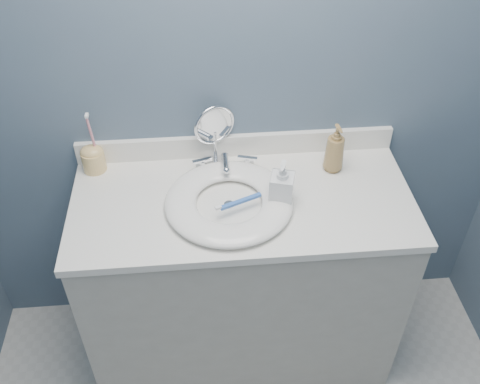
{
  "coord_description": "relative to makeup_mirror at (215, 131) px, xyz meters",
  "views": [
    {
      "loc": [
        -0.13,
        -0.43,
        2.15
      ],
      "look_at": [
        -0.01,
        0.94,
        0.94
      ],
      "focal_mm": 40.0,
      "sensor_mm": 36.0,
      "label": 1
    }
  ],
  "objects": [
    {
      "name": "countertop",
      "position": [
        0.08,
        -0.24,
        -0.15
      ],
      "size": [
        1.22,
        0.57,
        0.03
      ],
      "primitive_type": "cube",
      "color": "white",
      "rests_on": "vanity_cabinet"
    },
    {
      "name": "toothbrush_holder",
      "position": [
        -0.46,
        -0.02,
        -0.07
      ],
      "size": [
        0.09,
        0.09,
        0.25
      ],
      "rotation": [
        0.0,
        0.0,
        -0.33
      ],
      "color": "#E3BC71",
      "rests_on": "countertop"
    },
    {
      "name": "basin",
      "position": [
        0.03,
        -0.27,
        -0.11
      ],
      "size": [
        0.45,
        0.45,
        0.04
      ],
      "primitive_type": null,
      "color": "white",
      "rests_on": "countertop"
    },
    {
      "name": "soap_bottle_amber",
      "position": [
        0.44,
        -0.1,
        -0.03
      ],
      "size": [
        0.08,
        0.08,
        0.19
      ],
      "primitive_type": "imported",
      "rotation": [
        0.0,
        0.0,
        0.13
      ],
      "color": "olive",
      "rests_on": "countertop"
    },
    {
      "name": "drain",
      "position": [
        0.03,
        -0.27,
        -0.13
      ],
      "size": [
        0.04,
        0.04,
        0.01
      ],
      "primitive_type": "cylinder",
      "color": "silver",
      "rests_on": "countertop"
    },
    {
      "name": "faucet",
      "position": [
        0.03,
        -0.07,
        -0.1
      ],
      "size": [
        0.25,
        0.13,
        0.07
      ],
      "color": "silver",
      "rests_on": "countertop"
    },
    {
      "name": "back_wall",
      "position": [
        0.08,
        0.04,
        0.19
      ],
      "size": [
        2.2,
        0.02,
        2.4
      ],
      "primitive_type": "cube",
      "color": "#4B5D71",
      "rests_on": "ground"
    },
    {
      "name": "vanity_cabinet",
      "position": [
        0.08,
        -0.24,
        -0.59
      ],
      "size": [
        1.2,
        0.55,
        0.85
      ],
      "primitive_type": "cube",
      "color": "#BBB6AB",
      "rests_on": "ground"
    },
    {
      "name": "makeup_mirror",
      "position": [
        0.0,
        0.0,
        0.0
      ],
      "size": [
        0.16,
        0.09,
        0.24
      ],
      "rotation": [
        0.0,
        0.0,
        0.39
      ],
      "color": "silver",
      "rests_on": "countertop"
    },
    {
      "name": "backsplash",
      "position": [
        0.08,
        0.02,
        -0.09
      ],
      "size": [
        1.22,
        0.02,
        0.09
      ],
      "primitive_type": "cube",
      "color": "white",
      "rests_on": "countertop"
    },
    {
      "name": "toothbrush_lying",
      "position": [
        0.06,
        -0.3,
        -0.09
      ],
      "size": [
        0.17,
        0.08,
        0.02
      ],
      "rotation": [
        0.0,
        0.0,
        0.4
      ],
      "color": "#3565BC",
      "rests_on": "basin"
    },
    {
      "name": "soap_bottle_clear",
      "position": [
        0.22,
        -0.27,
        -0.04
      ],
      "size": [
        0.1,
        0.1,
        0.18
      ],
      "primitive_type": "imported",
      "rotation": [
        0.0,
        0.0,
        -0.28
      ],
      "color": "silver",
      "rests_on": "countertop"
    }
  ]
}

